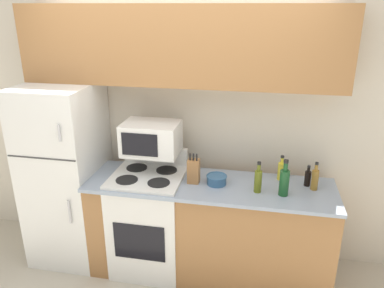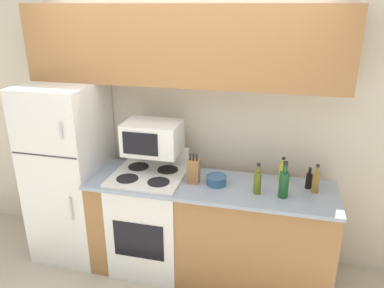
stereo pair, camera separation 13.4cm
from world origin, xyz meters
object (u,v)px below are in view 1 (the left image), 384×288
microwave (151,138)px  bowl (217,179)px  knife_block (194,171)px  stove (149,220)px  bottle_cooking_spray (281,170)px  bottle_wine_green (284,181)px  bottle_olive_oil (258,180)px  refrigerator (67,174)px  bottle_vinegar (315,179)px  bottle_soy_sauce (308,178)px

microwave → bowl: bearing=-10.3°
microwave → knife_block: size_ratio=1.82×
stove → microwave: size_ratio=2.28×
bottle_cooking_spray → bottle_wine_green: bearing=-87.2°
bottle_olive_oil → microwave: bearing=169.0°
knife_block → refrigerator: bearing=176.5°
refrigerator → stove: bearing=-4.8°
bowl → bottle_cooking_spray: (0.53, 0.19, 0.04)m
bottle_wine_green → bottle_vinegar: bottle_wine_green is taller
bottle_vinegar → microwave: bearing=177.8°
refrigerator → stove: (0.81, -0.07, -0.36)m
bottle_wine_green → bottle_vinegar: (0.25, 0.14, -0.02)m
bottle_wine_green → bottle_vinegar: bearing=30.0°
bowl → bottle_wine_green: bottle_wine_green is taller
refrigerator → bowl: 1.42m
knife_block → microwave: bearing=164.1°
bowl → bottle_vinegar: bottle_vinegar is taller
bottle_cooking_spray → bottle_soy_sauce: bottle_cooking_spray is taller
bottle_cooking_spray → bottle_wine_green: 0.28m
refrigerator → microwave: refrigerator is taller
microwave → bowl: (0.59, -0.11, -0.29)m
refrigerator → bottle_soy_sauce: (2.16, 0.05, 0.14)m
refrigerator → bottle_olive_oil: size_ratio=6.48×
bowl → stove: bearing=179.9°
bottle_olive_oil → bottle_vinegar: 0.47m
bottle_cooking_spray → bottle_vinegar: bottle_vinegar is taller
stove → bottle_vinegar: bottle_vinegar is taller
bottle_wine_green → knife_block: bearing=173.6°
stove → bottle_cooking_spray: 1.26m
microwave → knife_block: 0.47m
bottle_cooking_spray → knife_block: bearing=-164.8°
bowl → bottle_soy_sauce: bearing=9.0°
bottle_cooking_spray → bottle_soy_sauce: (0.21, -0.07, -0.02)m
bowl → bottle_olive_oil: bearing=-12.3°
refrigerator → bottle_soy_sauce: refrigerator is taller
bowl → bottle_soy_sauce: 0.75m
refrigerator → microwave: 0.92m
bowl → bottle_vinegar: (0.79, 0.06, 0.05)m
refrigerator → bottle_vinegar: 2.21m
microwave → bottle_soy_sauce: microwave is taller
bottle_wine_green → bottle_soy_sauce: size_ratio=1.67×
stove → microwave: bearing=82.4°
bottle_soy_sauce → knife_block: bearing=-172.5°
stove → bowl: size_ratio=6.27×
refrigerator → bottle_soy_sauce: size_ratio=9.36×
microwave → bottle_wine_green: size_ratio=1.61×
bottle_olive_oil → bowl: bearing=167.7°
refrigerator → bottle_vinegar: size_ratio=7.02×
bowl → bottle_vinegar: size_ratio=0.73×
bottle_olive_oil → bottle_cooking_spray: bearing=54.7°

